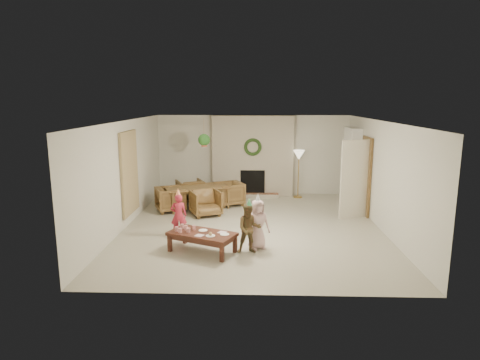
{
  "coord_description": "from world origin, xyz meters",
  "views": [
    {
      "loc": [
        0.04,
        -9.41,
        2.99
      ],
      "look_at": [
        -0.3,
        0.4,
        1.05
      ],
      "focal_mm": 30.68,
      "sensor_mm": 36.0,
      "label": 1
    }
  ],
  "objects_px": {
    "dining_table": "(198,198)",
    "dining_chair_far": "(190,191)",
    "child_red": "(179,215)",
    "child_pink": "(258,224)",
    "coffee_table_top": "(202,234)",
    "child_plaid": "(249,229)",
    "dining_chair_near": "(206,203)",
    "dining_chair_left": "(171,199)",
    "dining_chair_right": "(229,194)"
  },
  "relations": [
    {
      "from": "dining_chair_near",
      "to": "dining_chair_far",
      "type": "distance_m",
      "value": 1.51
    },
    {
      "from": "dining_chair_far",
      "to": "child_red",
      "type": "xyz_separation_m",
      "value": [
        0.23,
        -3.08,
        0.15
      ]
    },
    {
      "from": "dining_chair_near",
      "to": "child_pink",
      "type": "relative_size",
      "value": 0.72
    },
    {
      "from": "dining_chair_near",
      "to": "child_pink",
      "type": "xyz_separation_m",
      "value": [
        1.33,
        -2.37,
        0.17
      ]
    },
    {
      "from": "dining_table",
      "to": "coffee_table_top",
      "type": "bearing_deg",
      "value": -105.09
    },
    {
      "from": "dining_chair_right",
      "to": "child_red",
      "type": "height_order",
      "value": "child_red"
    },
    {
      "from": "dining_chair_far",
      "to": "child_pink",
      "type": "bearing_deg",
      "value": 93.12
    },
    {
      "from": "dining_chair_right",
      "to": "dining_chair_left",
      "type": "bearing_deg",
      "value": -90.0
    },
    {
      "from": "dining_chair_far",
      "to": "child_plaid",
      "type": "relative_size",
      "value": 0.74
    },
    {
      "from": "dining_chair_far",
      "to": "child_pink",
      "type": "distance_m",
      "value": 4.23
    },
    {
      "from": "dining_table",
      "to": "child_red",
      "type": "height_order",
      "value": "child_red"
    },
    {
      "from": "dining_chair_far",
      "to": "coffee_table_top",
      "type": "height_order",
      "value": "dining_chair_far"
    },
    {
      "from": "dining_chair_left",
      "to": "child_pink",
      "type": "xyz_separation_m",
      "value": [
        2.33,
        -2.75,
        0.17
      ]
    },
    {
      "from": "coffee_table_top",
      "to": "child_pink",
      "type": "distance_m",
      "value": 1.14
    },
    {
      "from": "dining_chair_left",
      "to": "dining_chair_right",
      "type": "height_order",
      "value": "same"
    },
    {
      "from": "dining_chair_right",
      "to": "child_pink",
      "type": "distance_m",
      "value": 3.55
    },
    {
      "from": "dining_chair_near",
      "to": "dining_chair_far",
      "type": "xyz_separation_m",
      "value": [
        -0.63,
        1.38,
        0.0
      ]
    },
    {
      "from": "dining_chair_near",
      "to": "dining_chair_left",
      "type": "bearing_deg",
      "value": 135.0
    },
    {
      "from": "dining_table",
      "to": "coffee_table_top",
      "type": "xyz_separation_m",
      "value": [
        0.54,
        -3.31,
        0.07
      ]
    },
    {
      "from": "dining_chair_right",
      "to": "coffee_table_top",
      "type": "height_order",
      "value": "dining_chair_right"
    },
    {
      "from": "dining_chair_near",
      "to": "child_plaid",
      "type": "height_order",
      "value": "child_plaid"
    },
    {
      "from": "dining_chair_left",
      "to": "child_plaid",
      "type": "height_order",
      "value": "child_plaid"
    },
    {
      "from": "dining_chair_left",
      "to": "child_plaid",
      "type": "bearing_deg",
      "value": -168.69
    },
    {
      "from": "dining_table",
      "to": "dining_chair_far",
      "type": "height_order",
      "value": "dining_chair_far"
    },
    {
      "from": "dining_table",
      "to": "dining_chair_far",
      "type": "distance_m",
      "value": 0.76
    },
    {
      "from": "coffee_table_top",
      "to": "child_plaid",
      "type": "bearing_deg",
      "value": 23.75
    },
    {
      "from": "coffee_table_top",
      "to": "child_pink",
      "type": "bearing_deg",
      "value": 37.1
    },
    {
      "from": "dining_table",
      "to": "child_red",
      "type": "xyz_separation_m",
      "value": [
        -0.09,
        -2.39,
        0.18
      ]
    },
    {
      "from": "child_red",
      "to": "child_pink",
      "type": "height_order",
      "value": "child_pink"
    },
    {
      "from": "dining_chair_near",
      "to": "dining_chair_left",
      "type": "xyz_separation_m",
      "value": [
        -1.0,
        0.38,
        0.0
      ]
    },
    {
      "from": "dining_chair_right",
      "to": "child_red",
      "type": "bearing_deg",
      "value": -43.2
    },
    {
      "from": "child_plaid",
      "to": "child_pink",
      "type": "xyz_separation_m",
      "value": [
        0.17,
        0.26,
        0.01
      ]
    },
    {
      "from": "dining_table",
      "to": "child_red",
      "type": "relative_size",
      "value": 1.78
    },
    {
      "from": "child_red",
      "to": "dining_table",
      "type": "bearing_deg",
      "value": -99.95
    },
    {
      "from": "child_red",
      "to": "child_pink",
      "type": "xyz_separation_m",
      "value": [
        1.73,
        -0.67,
        0.03
      ]
    },
    {
      "from": "dining_chair_near",
      "to": "child_red",
      "type": "bearing_deg",
      "value": -127.58
    },
    {
      "from": "dining_table",
      "to": "dining_chair_left",
      "type": "distance_m",
      "value": 0.76
    },
    {
      "from": "dining_chair_near",
      "to": "child_plaid",
      "type": "bearing_deg",
      "value": -90.61
    },
    {
      "from": "dining_table",
      "to": "child_pink",
      "type": "bearing_deg",
      "value": -86.2
    },
    {
      "from": "child_plaid",
      "to": "child_pink",
      "type": "distance_m",
      "value": 0.31
    },
    {
      "from": "dining_chair_near",
      "to": "dining_chair_far",
      "type": "height_order",
      "value": "same"
    },
    {
      "from": "dining_chair_right",
      "to": "dining_chair_far",
      "type": "bearing_deg",
      "value": -128.66
    },
    {
      "from": "coffee_table_top",
      "to": "dining_chair_near",
      "type": "bearing_deg",
      "value": 119.54
    },
    {
      "from": "dining_chair_far",
      "to": "dining_chair_left",
      "type": "relative_size",
      "value": 1.0
    },
    {
      "from": "coffee_table_top",
      "to": "child_red",
      "type": "xyz_separation_m",
      "value": [
        -0.63,
        0.91,
        0.11
      ]
    },
    {
      "from": "child_plaid",
      "to": "dining_chair_far",
      "type": "bearing_deg",
      "value": 107.94
    },
    {
      "from": "child_pink",
      "to": "dining_chair_right",
      "type": "bearing_deg",
      "value": 78.22
    },
    {
      "from": "coffee_table_top",
      "to": "child_plaid",
      "type": "distance_m",
      "value": 0.94
    },
    {
      "from": "dining_chair_right",
      "to": "child_pink",
      "type": "xyz_separation_m",
      "value": [
        0.78,
        -3.45,
        0.17
      ]
    },
    {
      "from": "dining_table",
      "to": "dining_chair_right",
      "type": "relative_size",
      "value": 2.34
    }
  ]
}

